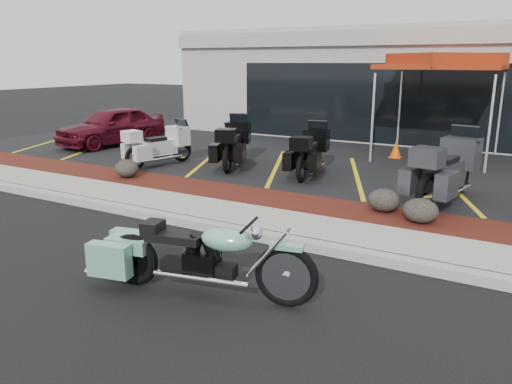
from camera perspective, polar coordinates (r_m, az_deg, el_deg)
The scene contains 17 objects.
ground at distance 7.52m, azimuth -2.43°, elevation -7.62°, with size 90.00×90.00×0.00m, color black.
curb at distance 8.22m, azimuth 0.90°, elevation -5.07°, with size 24.00×0.25×0.15m, color gray.
sidewalk at distance 8.80m, azimuth 3.09°, elevation -3.72°, with size 24.00×1.20×0.15m, color gray.
mulch_bed at distance 9.84m, azimuth 6.23°, elevation -1.75°, with size 24.00×1.20×0.16m, color #340F0B.
upper_lot at distance 14.83m, azimuth 14.61°, elevation 3.43°, with size 26.00×9.60×0.15m, color black.
dealership_building at distance 20.71m, azimuth 19.68°, elevation 11.54°, with size 18.00×8.16×4.00m.
boulder_left at distance 12.32m, azimuth -14.54°, elevation 2.62°, with size 0.60×0.50×0.43m, color black.
boulder_mid at distance 9.49m, azimuth 14.42°, elevation -0.92°, with size 0.60×0.50×0.42m, color black.
boulder_right at distance 9.01m, azimuth 18.30°, elevation -2.04°, with size 0.60×0.50×0.43m, color black.
hero_cruiser at distance 5.93m, azimuth 3.51°, elevation -8.56°, with size 2.92×0.74×1.03m, color #70AE93, non-canonical shape.
touring_white at distance 13.97m, azimuth -8.49°, elevation 5.88°, with size 2.05×0.78×1.19m, color silver, non-canonical shape.
touring_black_front at distance 13.93m, azimuth -1.95°, elevation 6.28°, with size 2.28×0.87×1.33m, color black, non-canonical shape.
touring_black_mid at distance 12.93m, azimuth 7.00°, elevation 5.38°, with size 2.17×0.83×1.26m, color black, non-canonical shape.
touring_grey at distance 11.23m, azimuth 22.52°, elevation 3.42°, with size 2.48×0.95×1.44m, color #323237, non-canonical shape.
parked_car at distance 17.33m, azimuth -16.16°, elevation 7.28°, with size 1.49×3.71×1.26m, color #4C0A18.
traffic_cone at distance 15.01m, azimuth 15.69°, elevation 4.76°, with size 0.33×0.33×0.50m, color #D84E07.
popup_canopy at distance 15.11m, azimuth 20.64°, elevation 13.62°, with size 3.26×3.26×2.92m.
Camera 1 is at (3.71, -5.88, 2.86)m, focal length 35.00 mm.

